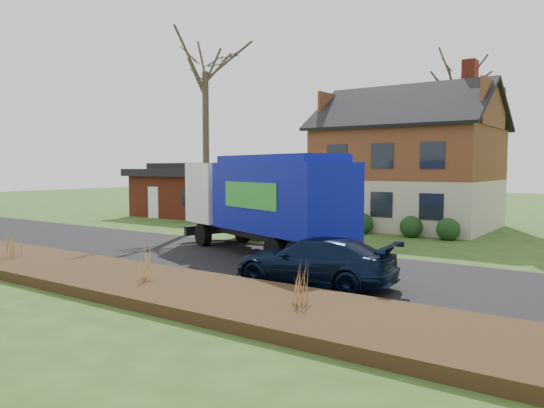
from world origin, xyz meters
The scene contains 13 objects.
ground centered at (0.00, 0.00, 0.00)m, with size 120.00×120.00×0.00m, color #274818.
road centered at (0.00, 0.00, 0.01)m, with size 80.00×7.00×0.02m, color black.
mulch_verge centered at (0.00, -5.30, 0.15)m, with size 80.00×3.50×0.30m, color black.
main_house centered at (1.49, 13.91, 4.03)m, with size 12.95×8.95×9.26m.
ranch_house centered at (-12.00, 13.00, 1.81)m, with size 9.80×8.20×3.70m.
garbage_truck centered at (0.94, 1.44, 2.24)m, with size 9.33×5.41×3.88m.
silver_sedan centered at (-1.10, 5.13, 0.71)m, with size 1.51×4.33×1.43m, color #9A9DA1.
navy_wagon centered at (5.31, -2.14, 0.70)m, with size 1.96×4.82×1.40m, color black.
tree_front_west centered at (-7.65, 7.54, 10.13)m, with size 4.14×4.14×12.29m.
tree_back centered at (2.60, 20.57, 10.22)m, with size 3.87×3.87×12.26m.
grass_clump_west centered at (-4.84, -5.49, 0.78)m, with size 0.37×0.30×0.97m.
grass_clump_mid centered at (1.85, -5.34, 0.83)m, with size 0.38×0.31×1.05m.
grass_clump_east centered at (6.73, -5.22, 0.77)m, with size 0.37×0.31×0.94m.
Camera 1 is at (13.07, -15.27, 3.43)m, focal length 35.00 mm.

